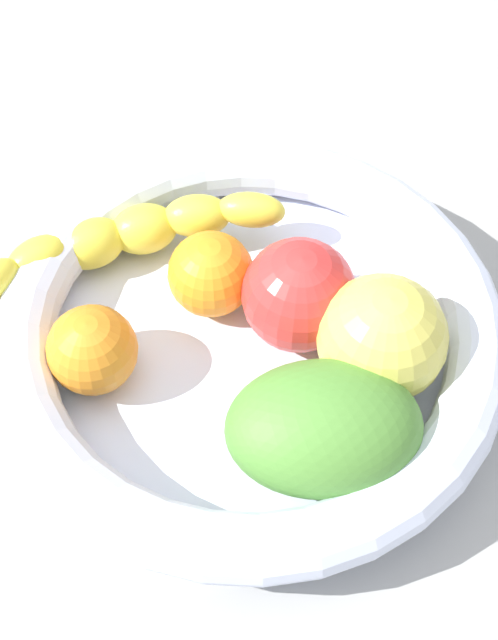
{
  "coord_description": "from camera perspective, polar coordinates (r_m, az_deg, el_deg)",
  "views": [
    {
      "loc": [
        -4.56,
        29.89,
        51.88
      ],
      "look_at": [
        0.0,
        0.0,
        8.25
      ],
      "focal_mm": 49.69,
      "sensor_mm": 36.0,
      "label": 1
    }
  ],
  "objects": [
    {
      "name": "banana_draped_left",
      "position": [
        0.58,
        -8.32,
        5.23
      ],
      "size": [
        19.56,
        12.21,
        4.11
      ],
      "color": "yellow",
      "rests_on": "fruit_bowl"
    },
    {
      "name": "orange_mid_left",
      "position": [
        0.53,
        -10.06,
        -1.91
      ],
      "size": [
        5.44,
        5.44,
        5.44
      ],
      "primitive_type": "sphere",
      "color": "orange",
      "rests_on": "fruit_bowl"
    },
    {
      "name": "apple_yellow",
      "position": [
        0.52,
        8.56,
        -1.18
      ],
      "size": [
        7.68,
        7.68,
        7.68
      ],
      "primitive_type": "sphere",
      "color": "#D7CB54",
      "rests_on": "fruit_bowl"
    },
    {
      "name": "orange_front",
      "position": [
        0.56,
        -2.47,
        2.98
      ],
      "size": [
        5.47,
        5.47,
        5.47
      ],
      "primitive_type": "sphere",
      "color": "orange",
      "rests_on": "fruit_bowl"
    },
    {
      "name": "fruit_bowl",
      "position": [
        0.55,
        -0.0,
        -1.25
      ],
      "size": [
        31.5,
        31.5,
        6.07
      ],
      "color": "silver",
      "rests_on": "kitchen_counter"
    },
    {
      "name": "kitchen_counter",
      "position": [
        0.59,
        -0.0,
        -3.75
      ],
      "size": [
        120.0,
        120.0,
        3.0
      ],
      "primitive_type": "cube",
      "color": "#979896",
      "rests_on": "ground"
    },
    {
      "name": "tomato_red",
      "position": [
        0.54,
        3.24,
        1.63
      ],
      "size": [
        7.04,
        7.04,
        7.04
      ],
      "primitive_type": "sphere",
      "color": "red",
      "rests_on": "fruit_bowl"
    },
    {
      "name": "mango_green",
      "position": [
        0.49,
        4.84,
        -6.93
      ],
      "size": [
        12.4,
        10.12,
        6.43
      ],
      "primitive_type": "ellipsoid",
      "rotation": [
        0.0,
        0.0,
        3.34
      ],
      "color": "#4E8834",
      "rests_on": "fruit_bowl"
    }
  ]
}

